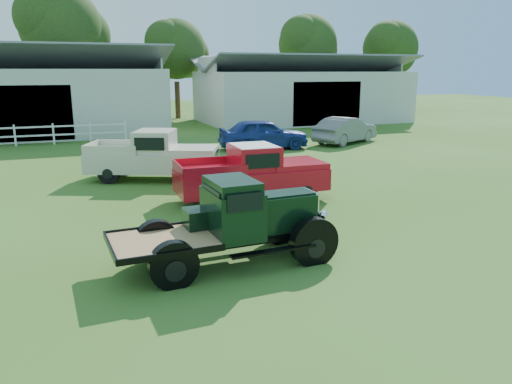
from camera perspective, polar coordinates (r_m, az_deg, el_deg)
name	(u,v)px	position (r m, az deg, el deg)	size (l,w,h in m)	color
ground	(266,246)	(12.20, 1.14, -6.14)	(120.00, 120.00, 0.00)	#335915
shed_left	(19,91)	(36.76, -25.49, 10.38)	(18.80, 10.20, 5.60)	beige
shed_right	(301,89)	(41.88, 5.18, 11.63)	(16.80, 9.20, 5.20)	beige
tree_b	(63,49)	(44.66, -21.21, 14.96)	(6.90, 6.90, 11.50)	black
tree_c	(176,65)	(44.61, -9.10, 14.09)	(5.40, 5.40, 9.00)	black
tree_d	(307,61)	(49.90, 5.89, 14.72)	(6.00, 6.00, 10.00)	black
tree_e	(389,63)	(52.31, 15.00, 14.01)	(5.70, 5.70, 9.50)	black
vintage_flatbed	(228,222)	(10.84, -3.16, -3.47)	(4.78, 1.90, 1.90)	black
red_pickup	(251,173)	(16.17, -0.56, 2.24)	(5.04, 1.94, 1.84)	red
white_pickup	(153,156)	(19.67, -11.68, 4.10)	(5.11, 1.98, 1.88)	beige
misc_car_blue	(263,134)	(26.90, 0.84, 6.67)	(1.92, 4.77, 1.63)	navy
misc_car_grey	(345,130)	(29.51, 10.18, 6.97)	(1.60, 4.58, 1.51)	slate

